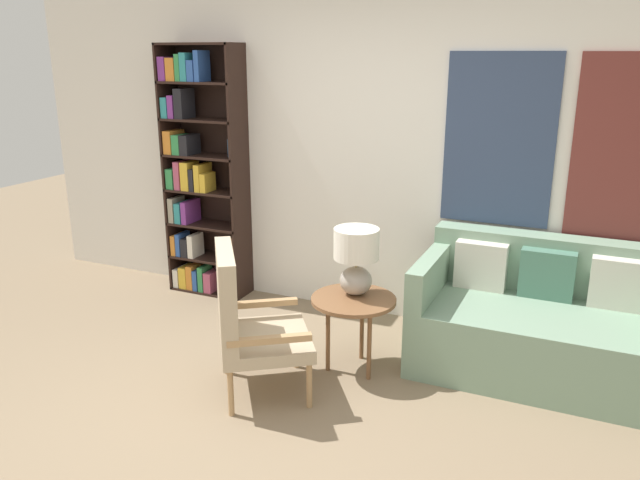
# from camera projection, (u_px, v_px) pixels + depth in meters

# --- Properties ---
(ground_plane) EXTENTS (14.00, 14.00, 0.00)m
(ground_plane) POSITION_uv_depth(u_px,v_px,m) (233.00, 434.00, 3.57)
(ground_plane) COLOR #847056
(wall_back) EXTENTS (6.40, 0.08, 2.70)m
(wall_back) POSITION_uv_depth(u_px,v_px,m) (371.00, 150.00, 4.92)
(wall_back) COLOR white
(wall_back) RESTS_ON ground_plane
(bookshelf) EXTENTS (0.72, 0.30, 2.17)m
(bookshelf) POSITION_uv_depth(u_px,v_px,m) (198.00, 175.00, 5.45)
(bookshelf) COLOR black
(bookshelf) RESTS_ON ground_plane
(armchair) EXTENTS (0.80, 0.81, 0.96)m
(armchair) POSITION_uv_depth(u_px,v_px,m) (245.00, 317.00, 3.87)
(armchair) COLOR tan
(armchair) RESTS_ON ground_plane
(couch) EXTENTS (1.62, 0.94, 0.87)m
(couch) POSITION_uv_depth(u_px,v_px,m) (540.00, 323.00, 4.23)
(couch) COLOR gray
(couch) RESTS_ON ground_plane
(side_table) EXTENTS (0.57, 0.57, 0.53)m
(side_table) POSITION_uv_depth(u_px,v_px,m) (354.00, 305.00, 4.17)
(side_table) COLOR brown
(side_table) RESTS_ON ground_plane
(table_lamp) EXTENTS (0.30, 0.30, 0.46)m
(table_lamp) POSITION_uv_depth(u_px,v_px,m) (356.00, 256.00, 4.14)
(table_lamp) COLOR #A59E93
(table_lamp) RESTS_ON side_table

